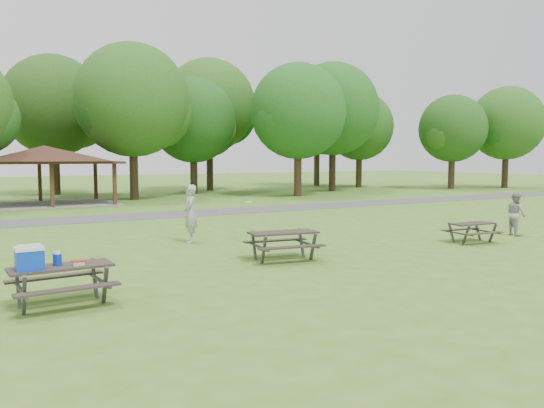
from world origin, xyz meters
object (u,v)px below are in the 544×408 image
Objects in this scene: picnic_table_near at (51,269)px; frisbee_catcher at (516,214)px; frisbee_thrower at (190,214)px; picnic_table_middle at (283,238)px.

frisbee_catcher is at bearing 5.03° from picnic_table_near.
frisbee_catcher is at bearing 85.77° from frisbee_thrower.
picnic_table_middle is at bearing 15.79° from picnic_table_near.
frisbee_catcher is (11.40, -4.79, -0.19)m from frisbee_thrower.
picnic_table_near is 1.22× the size of frisbee_catcher.
frisbee_thrower is (5.45, 6.27, 0.24)m from picnic_table_near.
picnic_table_middle is 10.29m from frisbee_catcher.
picnic_table_near reaches higher than picnic_table_middle.
frisbee_thrower is at bearing 88.78° from frisbee_catcher.
frisbee_catcher is (16.85, 1.48, 0.05)m from picnic_table_near.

